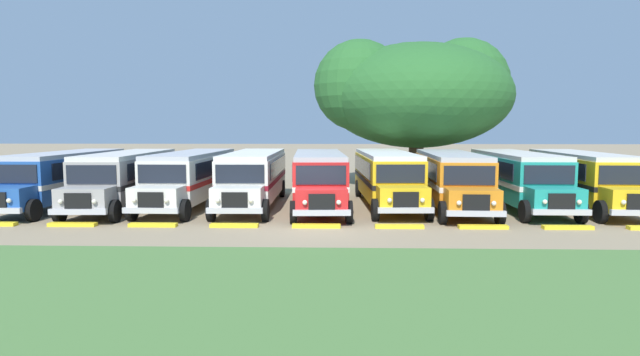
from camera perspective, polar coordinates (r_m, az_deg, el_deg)
ground_plane at (r=21.72m, az=-0.39°, el=-5.40°), size 220.00×220.00×0.00m
foreground_grass_strip at (r=13.76m, az=-1.72°, el=-11.90°), size 80.00×9.01×0.01m
parked_bus_slot_0 at (r=30.87m, az=-26.17°, el=0.25°), size 2.78×10.85×2.82m
parked_bus_slot_1 at (r=29.23m, az=-20.36°, el=0.20°), size 3.02×10.88×2.82m
parked_bus_slot_2 at (r=28.54m, az=-13.88°, el=0.27°), size 2.94×10.87×2.82m
parked_bus_slot_3 at (r=27.90m, az=-7.25°, el=0.27°), size 2.81×10.85×2.82m
parked_bus_slot_4 at (r=27.14m, az=-0.11°, el=0.17°), size 3.16×10.91×2.82m
parked_bus_slot_5 at (r=28.01m, az=7.29°, el=0.29°), size 3.13×10.90×2.82m
parked_bus_slot_6 at (r=27.77m, az=14.13°, el=0.12°), size 3.00×10.88×2.82m
parked_bus_slot_7 at (r=29.16m, az=20.71°, el=0.18°), size 2.80×10.85×2.82m
parked_bus_slot_8 at (r=30.38m, az=26.78°, el=0.15°), size 3.08×10.89×2.82m
curb_wheelstop_1 at (r=24.25m, az=-25.48°, el=-4.62°), size 2.00×0.36×0.15m
curb_wheelstop_2 at (r=22.89m, az=-17.82°, el=-4.92°), size 2.00×0.36×0.15m
curb_wheelstop_3 at (r=21.99m, az=-9.37°, el=-5.15°), size 2.00×0.36×0.15m
curb_wheelstop_4 at (r=21.59m, az=-0.40°, el=-5.27°), size 2.00×0.36×0.15m
curb_wheelstop_5 at (r=21.73m, az=8.68°, el=-5.26°), size 2.00×0.36×0.15m
curb_wheelstop_6 at (r=22.40m, az=17.42°, el=-5.13°), size 2.00×0.36×0.15m
curb_wheelstop_7 at (r=23.55m, az=25.48°, el=-4.90°), size 2.00×0.36×0.15m
broad_shade_tree at (r=38.18m, az=10.45°, el=9.18°), size 13.99×14.68×10.65m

